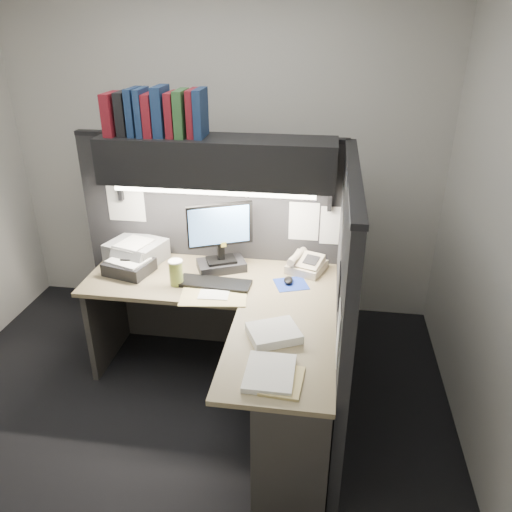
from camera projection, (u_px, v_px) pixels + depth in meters
name	position (u px, v px, depth m)	size (l,w,h in m)	color
floor	(181.00, 416.00, 3.24)	(3.50, 3.50, 0.00)	black
wall_back	(223.00, 154.00, 4.00)	(3.50, 0.04, 2.70)	beige
wall_right	(511.00, 243.00, 2.43)	(0.04, 3.00, 2.70)	beige
partition_back	(213.00, 246.00, 3.72)	(1.90, 0.06, 1.60)	black
partition_right	(342.00, 308.00, 2.93)	(0.06, 1.50, 1.60)	black
desk	(245.00, 368.00, 2.99)	(1.70, 1.53, 0.73)	#807351
overhead_shelf	(217.00, 161.00, 3.25)	(1.55, 0.34, 0.30)	black
task_light_tube	(213.00, 192.00, 3.19)	(0.04, 0.04, 1.32)	white
monitor	(221.00, 244.00, 3.45)	(0.42, 0.32, 0.49)	black
keyboard	(215.00, 283.00, 3.32)	(0.48, 0.16, 0.02)	black
mousepad	(291.00, 284.00, 3.33)	(0.21, 0.19, 0.00)	#1B3398
mouse	(288.00, 280.00, 3.34)	(0.06, 0.10, 0.04)	black
telephone	(307.00, 265.00, 3.49)	(0.23, 0.24, 0.10)	#C1B194
coffee_cup	(176.00, 273.00, 3.30)	(0.09, 0.09, 0.17)	#AA9A44
printer	(137.00, 251.00, 3.63)	(0.37, 0.32, 0.15)	#949699
notebook_stack	(129.00, 267.00, 3.47)	(0.30, 0.25, 0.09)	black
open_folder	(214.00, 296.00, 3.19)	(0.42, 0.27, 0.01)	tan
paper_stack_a	(274.00, 333.00, 2.77)	(0.27, 0.23, 0.05)	white
paper_stack_b	(270.00, 373.00, 2.48)	(0.24, 0.30, 0.03)	white
manila_stack	(282.00, 381.00, 2.44)	(0.20, 0.25, 0.01)	tan
binder_row	(157.00, 113.00, 3.17)	(0.64, 0.25, 0.31)	maroon
pinned_papers	(258.00, 237.00, 3.23)	(1.76, 1.31, 0.51)	white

